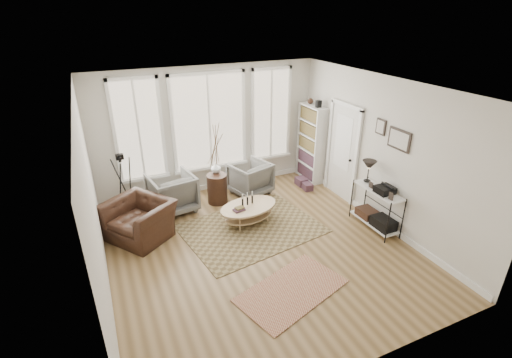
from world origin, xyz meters
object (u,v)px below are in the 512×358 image
armchair_left (172,193)px  low_shelf (376,204)px  coffee_table (248,210)px  accent_chair (140,220)px  side_table (216,165)px  bookcase (311,143)px  armchair_right (250,178)px

armchair_left → low_shelf: bearing=137.7°
coffee_table → accent_chair: bearing=169.3°
side_table → accent_chair: size_ratio=1.65×
bookcase → low_shelf: bearing=-91.3°
low_shelf → armchair_right: low_shelf is taller
side_table → accent_chair: side_table is taller
armchair_left → side_table: 1.10m
armchair_right → accent_chair: bearing=0.5°
accent_chair → bookcase: bearing=66.4°
bookcase → coffee_table: bearing=-149.6°
bookcase → accent_chair: bookcase is taller
armchair_right → bookcase: bearing=167.5°
armchair_right → coffee_table: bearing=48.2°
bookcase → coffee_table: 2.72m
armchair_right → side_table: side_table is taller
low_shelf → side_table: size_ratio=0.70×
armchair_right → side_table: 1.00m
armchair_right → side_table: bearing=-9.5°
armchair_left → bookcase: bearing=174.5°
bookcase → accent_chair: (-4.35, -0.95, -0.59)m
bookcase → armchair_left: (-3.55, -0.18, -0.54)m
bookcase → armchair_left: size_ratio=2.24×
coffee_table → accent_chair: accent_chair is taller
side_table → bookcase: bearing=5.3°
armchair_left → armchair_right: size_ratio=1.08×
accent_chair → coffee_table: bearing=43.4°
bookcase → armchair_right: size_ratio=2.43×
bookcase → side_table: size_ratio=1.10×
low_shelf → bookcase: bearing=88.7°
armchair_left → side_table: bearing=168.5°
bookcase → side_table: bearing=-174.7°
bookcase → side_table: (-2.56, -0.24, -0.06)m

